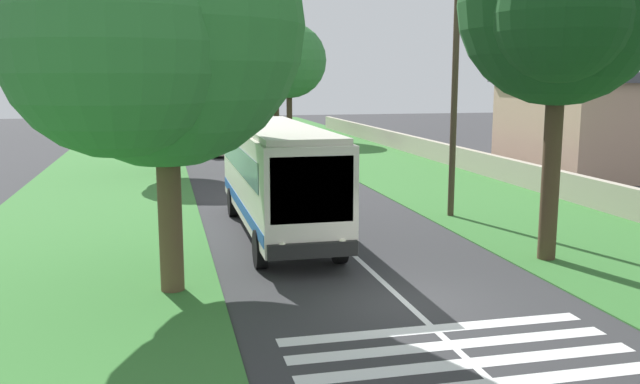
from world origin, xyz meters
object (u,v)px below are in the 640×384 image
Objects in this scene: roadside_tree_right_3 at (275,70)px; trailing_car_3 at (204,129)px; trailing_car_2 at (257,137)px; roadside_tree_left_1 at (154,75)px; roadside_tree_left_0 at (154,36)px; roadside_tree_right_0 at (555,9)px; roadside_tree_left_3 at (156,71)px; utility_pole at (454,94)px; trailing_car_1 at (221,146)px; trailing_car_0 at (292,156)px; trailing_minibus_0 at (196,113)px; coach_bus at (277,172)px; roadside_tree_right_2 at (287,63)px; roadside_building at (598,123)px; roadside_tree_left_2 at (159,70)px.

trailing_car_3 is at bearing 118.69° from roadside_tree_right_3.
trailing_car_2 is 0.53× the size of roadside_tree_left_1.
roadside_tree_left_0 is (-36.26, 7.39, 5.61)m from trailing_car_2.
roadside_tree_left_3 is at bearing 10.35° from roadside_tree_right_0.
roadside_tree_right_3 is 42.37m from utility_pole.
trailing_car_1 is 15.57m from trailing_car_3.
roadside_tree_left_3 is at bearing 0.13° from roadside_tree_left_1.
trailing_minibus_0 reaches higher than trailing_car_0.
coach_bus reaches higher than trailing_car_2.
roadside_tree_left_1 is at bearing 37.53° from utility_pole.
trailing_car_2 is 36.52m from roadside_tree_right_0.
roadside_tree_left_3 is at bearing 4.17° from coach_bus.
roadside_tree_left_3 is at bearing 7.69° from trailing_car_1.
trailing_car_2 is at bearing 6.72° from utility_pole.
utility_pole is (-42.35, 0.20, -1.37)m from roadside_tree_right_3.
roadside_tree_right_2 is at bearing 177.75° from roadside_tree_right_3.
roadside_tree_right_3 is 0.91× the size of roadside_building.
roadside_tree_right_3 reaches higher than roadside_tree_left_1.
roadside_tree_right_3 is (27.99, -11.23, 0.62)m from roadside_tree_left_1.
trailing_car_2 is at bearing 143.39° from roadside_tree_right_2.
roadside_tree_right_2 is at bearing 0.20° from roadside_tree_right_0.
trailing_car_1 is 0.43× the size of roadside_tree_left_2.
trailing_car_0 is at bearing -153.33° from trailing_car_1.
roadside_tree_left_0 is 1.16× the size of roadside_tree_left_3.
roadside_tree_left_2 is (26.75, 7.55, 5.33)m from trailing_car_0.
trailing_car_2 is 26.79m from roadside_tree_left_3.
roadside_tree_left_2 reaches higher than utility_pole.
roadside_tree_right_3 is (26.69, -3.44, 5.39)m from trailing_car_0.
trailing_car_3 is at bearing 8.84° from roadside_tree_right_0.
roadside_tree_left_2 is 1.17× the size of roadside_tree_left_3.
roadside_tree_left_0 is 61.38m from roadside_tree_left_3.
trailing_car_2 is 0.48× the size of utility_pole.
roadside_tree_right_3 reaches higher than trailing_minibus_0.
trailing_car_1 is at bearing 160.11° from roadside_tree_right_3.
trailing_car_2 is 0.44× the size of roadside_tree_left_0.
roadside_tree_right_2 is at bearing -155.15° from trailing_minibus_0.
trailing_car_2 is at bearing -163.03° from roadside_tree_left_3.
roadside_tree_right_2 is at bearing -14.73° from roadside_tree_left_0.
roadside_building is (-29.29, -19.75, 2.14)m from trailing_car_3.
roadside_tree_right_2 is (-15.14, -7.01, 4.98)m from trailing_minibus_0.
roadside_tree_left_3 is 0.86× the size of roadside_tree_right_2.
roadside_tree_left_3 is (25.12, 7.67, 5.29)m from trailing_car_2.
roadside_tree_right_0 reaches higher than trailing_car_0.
trailing_car_0 is 9.23m from roadside_tree_left_1.
roadside_tree_left_0 reaches higher than roadside_tree_right_3.
trailing_car_0 is 28.30m from roadside_tree_left_2.
roadside_building is at bearing -152.38° from roadside_tree_right_2.
roadside_tree_right_3 is (19.49, -7.05, 5.39)m from trailing_car_1.
trailing_car_0 is 33.54m from trailing_minibus_0.
trailing_minibus_0 is at bearing 10.67° from trailing_car_2.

